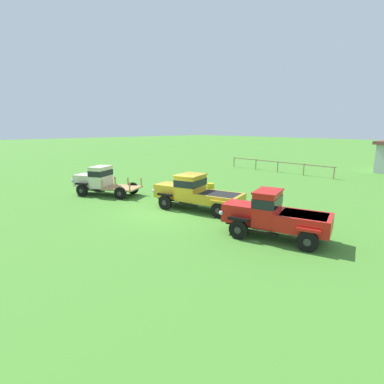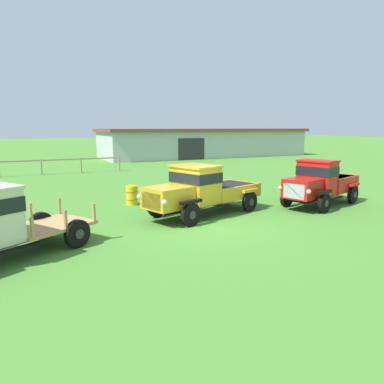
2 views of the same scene
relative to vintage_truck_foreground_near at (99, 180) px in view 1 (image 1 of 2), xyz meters
name	(u,v)px [view 1 (image 1 of 2)]	position (x,y,z in m)	size (l,w,h in m)	color
ground_plane	(165,212)	(7.03, 0.64, -1.09)	(240.00, 240.00, 0.00)	#47842D
paddock_fence	(278,164)	(2.84, 19.61, -0.21)	(12.47, 0.38, 1.23)	#997F60
vintage_truck_foreground_near	(99,180)	(0.00, 0.00, 0.00)	(5.16, 3.95, 2.12)	black
vintage_truck_second_in_line	(195,192)	(7.73, 2.42, -0.01)	(5.86, 3.46, 2.13)	black
vintage_truck_midrow_center	(274,215)	(13.63, 1.74, -0.02)	(5.01, 3.13, 2.16)	black
oil_drum_beside_row	(210,189)	(5.78, 5.77, -0.63)	(0.58, 0.58, 0.91)	gold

